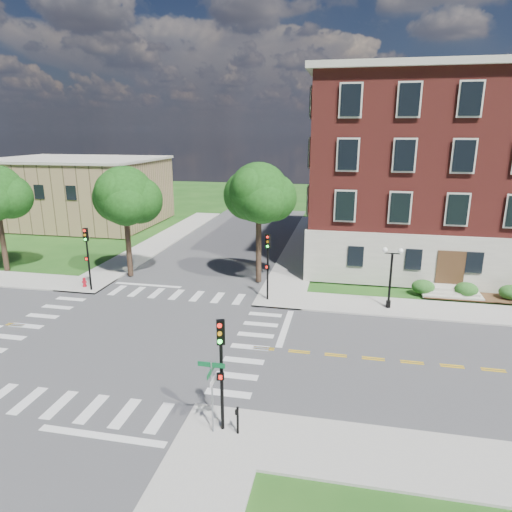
% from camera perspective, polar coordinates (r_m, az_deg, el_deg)
% --- Properties ---
extents(ground, '(160.00, 160.00, 0.00)m').
position_cam_1_polar(ground, '(28.64, -15.18, -9.65)').
color(ground, '#184814').
rests_on(ground, ground).
extents(road_ew, '(90.00, 12.00, 0.01)m').
position_cam_1_polar(road_ew, '(28.64, -15.18, -9.64)').
color(road_ew, '#3D3D3F').
rests_on(road_ew, ground).
extents(road_ns, '(12.00, 90.00, 0.01)m').
position_cam_1_polar(road_ns, '(28.64, -15.19, -9.64)').
color(road_ns, '#3D3D3F').
rests_on(road_ns, ground).
extents(sidewalk_ne, '(34.00, 34.00, 0.12)m').
position_cam_1_polar(sidewalk_ne, '(40.26, 15.50, -2.17)').
color(sidewalk_ne, '#9E9B93').
rests_on(sidewalk_ne, ground).
extents(sidewalk_nw, '(34.00, 34.00, 0.12)m').
position_cam_1_polar(sidewalk_nw, '(48.73, -23.43, 0.16)').
color(sidewalk_nw, '#9E9B93').
rests_on(sidewalk_nw, ground).
extents(crosswalk_east, '(2.20, 10.20, 0.02)m').
position_cam_1_polar(crosswalk_east, '(26.38, -0.76, -11.34)').
color(crosswalk_east, silver).
rests_on(crosswalk_east, ground).
extents(stop_bar_east, '(0.40, 5.50, 0.00)m').
position_cam_1_polar(stop_bar_east, '(28.79, 3.68, -8.96)').
color(stop_bar_east, silver).
rests_on(stop_bar_east, ground).
extents(main_building, '(30.60, 22.40, 16.50)m').
position_cam_1_polar(main_building, '(46.61, 26.52, 9.55)').
color(main_building, '#A9A395').
rests_on(main_building, ground).
extents(secondary_building, '(20.40, 15.40, 8.30)m').
position_cam_1_polar(secondary_building, '(63.54, -21.36, 7.60)').
color(secondary_building, '#967F52').
rests_on(secondary_building, ground).
extents(tree_c, '(4.71, 4.71, 9.06)m').
position_cam_1_polar(tree_c, '(38.18, -16.09, 7.22)').
color(tree_c, black).
rests_on(tree_c, ground).
extents(tree_d, '(4.62, 4.62, 9.46)m').
position_cam_1_polar(tree_d, '(35.13, 0.34, 7.87)').
color(tree_d, black).
rests_on(tree_d, ground).
extents(traffic_signal_se, '(0.38, 0.45, 4.80)m').
position_cam_1_polar(traffic_signal_se, '(18.34, -4.38, -12.99)').
color(traffic_signal_se, black).
rests_on(traffic_signal_se, ground).
extents(traffic_signal_ne, '(0.38, 0.46, 4.80)m').
position_cam_1_polar(traffic_signal_ne, '(32.01, 1.47, -0.30)').
color(traffic_signal_ne, black).
rests_on(traffic_signal_ne, ground).
extents(traffic_signal_nw, '(0.34, 0.38, 4.80)m').
position_cam_1_polar(traffic_signal_nw, '(36.24, -20.34, 0.61)').
color(traffic_signal_nw, black).
rests_on(traffic_signal_nw, ground).
extents(twin_lamp_west, '(1.36, 0.36, 4.23)m').
position_cam_1_polar(twin_lamp_west, '(32.03, 16.49, -2.18)').
color(twin_lamp_west, black).
rests_on(twin_lamp_west, ground).
extents(street_sign_pole, '(1.10, 1.10, 3.10)m').
position_cam_1_polar(street_sign_pole, '(18.67, -5.51, -15.57)').
color(street_sign_pole, gray).
rests_on(street_sign_pole, ground).
extents(push_button_post, '(0.14, 0.21, 1.20)m').
position_cam_1_polar(push_button_post, '(19.32, -2.32, -19.68)').
color(push_button_post, black).
rests_on(push_button_post, ground).
extents(fire_hydrant, '(0.35, 0.35, 0.75)m').
position_cam_1_polar(fire_hydrant, '(37.87, -20.66, -3.10)').
color(fire_hydrant, '#AB0D1B').
rests_on(fire_hydrant, ground).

